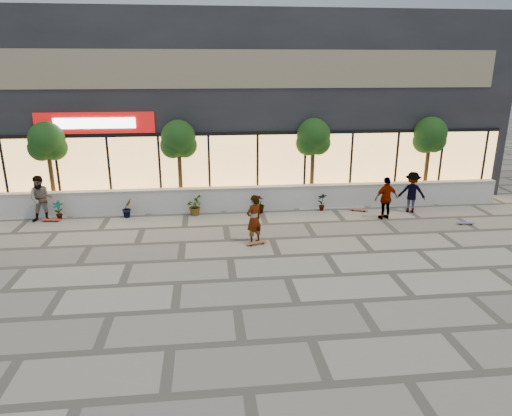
{
  "coord_description": "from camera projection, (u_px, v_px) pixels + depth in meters",
  "views": [
    {
      "loc": [
        -2.31,
        -12.37,
        6.12
      ],
      "look_at": [
        -0.61,
        3.0,
        1.3
      ],
      "focal_mm": 32.0,
      "sensor_mm": 36.0,
      "label": 1
    }
  ],
  "objects": [
    {
      "name": "tree_midwest",
      "position": [
        178.0,
        141.0,
        19.86
      ],
      "size": [
        1.6,
        1.5,
        3.92
      ],
      "color": "#4A361A",
      "rests_on": "ground"
    },
    {
      "name": "shrub_b",
      "position": [
        127.0,
        208.0,
        19.21
      ],
      "size": [
        0.57,
        0.57,
        0.81
      ],
      "primitive_type": "imported",
      "rotation": [
        0.0,
        0.0,
        0.82
      ],
      "color": "#1D3C13",
      "rests_on": "ground"
    },
    {
      "name": "tree_mideast",
      "position": [
        313.0,
        139.0,
        20.48
      ],
      "size": [
        1.6,
        1.5,
        3.92
      ],
      "color": "#4A361A",
      "rests_on": "ground"
    },
    {
      "name": "tree_west",
      "position": [
        47.0,
        144.0,
        19.28
      ],
      "size": [
        1.6,
        1.5,
        3.92
      ],
      "color": "#4A361A",
      "rests_on": "ground"
    },
    {
      "name": "shrub_e",
      "position": [
        322.0,
        202.0,
        20.09
      ],
      "size": [
        0.46,
        0.35,
        0.81
      ],
      "primitive_type": "imported",
      "rotation": [
        0.0,
        0.0,
        3.28
      ],
      "color": "#1D3C13",
      "rests_on": "ground"
    },
    {
      "name": "skateboard_center",
      "position": [
        256.0,
        243.0,
        16.32
      ],
      "size": [
        0.79,
        0.42,
        0.09
      ],
      "rotation": [
        0.0,
        0.0,
        0.31
      ],
      "color": "brown",
      "rests_on": "ground"
    },
    {
      "name": "shrub_c",
      "position": [
        194.0,
        206.0,
        19.5
      ],
      "size": [
        0.68,
        0.77,
        0.81
      ],
      "primitive_type": "imported",
      "rotation": [
        0.0,
        0.0,
        1.64
      ],
      "color": "#1D3C13",
      "rests_on": "ground"
    },
    {
      "name": "skater_right_near",
      "position": [
        386.0,
        198.0,
        18.87
      ],
      "size": [
        1.11,
        0.64,
        1.79
      ],
      "primitive_type": "imported",
      "rotation": [
        0.0,
        0.0,
        3.35
      ],
      "color": "silver",
      "rests_on": "ground"
    },
    {
      "name": "shrub_d",
      "position": [
        259.0,
        204.0,
        19.79
      ],
      "size": [
        0.64,
        0.64,
        0.81
      ],
      "primitive_type": "imported",
      "rotation": [
        0.0,
        0.0,
        2.46
      ],
      "color": "#1D3C13",
      "rests_on": "ground"
    },
    {
      "name": "skateboard_left",
      "position": [
        51.0,
        220.0,
        18.75
      ],
      "size": [
        0.78,
        0.28,
        0.09
      ],
      "rotation": [
        0.0,
        0.0,
        -0.12
      ],
      "color": "red",
      "rests_on": "ground"
    },
    {
      "name": "retail_building",
      "position": [
        248.0,
        103.0,
        24.39
      ],
      "size": [
        24.0,
        9.17,
        8.5
      ],
      "color": "black",
      "rests_on": "ground"
    },
    {
      "name": "skater_center",
      "position": [
        254.0,
        219.0,
        16.23
      ],
      "size": [
        0.79,
        0.73,
        1.81
      ],
      "primitive_type": "imported",
      "rotation": [
        0.0,
        0.0,
        3.75
      ],
      "color": "white",
      "rests_on": "ground"
    },
    {
      "name": "planter_wall",
      "position": [
        260.0,
        198.0,
        20.29
      ],
      "size": [
        22.0,
        0.42,
        1.04
      ],
      "color": "silver",
      "rests_on": "ground"
    },
    {
      "name": "skateboard_right_near",
      "position": [
        359.0,
        209.0,
        20.11
      ],
      "size": [
        0.82,
        0.49,
        0.1
      ],
      "rotation": [
        0.0,
        0.0,
        -0.39
      ],
      "color": "#9A5232",
      "rests_on": "ground"
    },
    {
      "name": "ground",
      "position": [
        287.0,
        277.0,
        13.8
      ],
      "size": [
        80.0,
        80.0,
        0.0
      ],
      "primitive_type": "plane",
      "color": "#A5A18F",
      "rests_on": "ground"
    },
    {
      "name": "shrub_a",
      "position": [
        58.0,
        210.0,
        18.92
      ],
      "size": [
        0.43,
        0.29,
        0.81
      ],
      "primitive_type": "imported",
      "color": "#1D3C13",
      "rests_on": "ground"
    },
    {
      "name": "tree_east",
      "position": [
        430.0,
        137.0,
        21.06
      ],
      "size": [
        1.6,
        1.5,
        3.92
      ],
      "color": "#4A361A",
      "rests_on": "ground"
    },
    {
      "name": "skateboard_right_far",
      "position": [
        466.0,
        223.0,
        18.4
      ],
      "size": [
        0.71,
        0.24,
        0.08
      ],
      "rotation": [
        0.0,
        0.0,
        -0.1
      ],
      "color": "#4F5091",
      "rests_on": "ground"
    },
    {
      "name": "skater_right_far",
      "position": [
        412.0,
        192.0,
        19.75
      ],
      "size": [
        1.31,
        1.01,
        1.79
      ],
      "primitive_type": "imported",
      "rotation": [
        0.0,
        0.0,
        2.81
      ],
      "color": "maroon",
      "rests_on": "ground"
    },
    {
      "name": "skater_left",
      "position": [
        41.0,
        199.0,
        18.55
      ],
      "size": [
        1.04,
        0.87,
        1.92
      ],
      "primitive_type": "imported",
      "rotation": [
        0.0,
        0.0,
        0.17
      ],
      "color": "#9A8963",
      "rests_on": "ground"
    }
  ]
}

